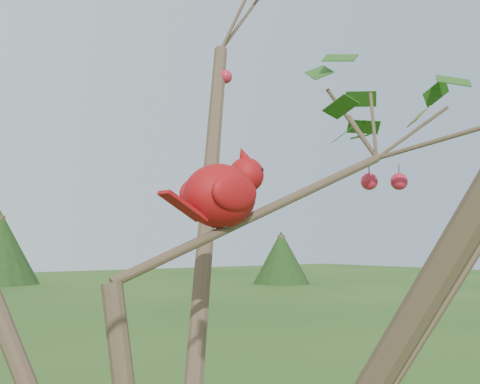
% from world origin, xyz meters
% --- Properties ---
extents(crabapple_tree, '(2.35, 2.05, 2.95)m').
position_xyz_m(crabapple_tree, '(0.03, -0.02, 2.12)').
color(crabapple_tree, '#423023').
rests_on(crabapple_tree, ground).
extents(cardinal, '(0.25, 0.13, 0.17)m').
position_xyz_m(cardinal, '(0.16, 0.08, 2.11)').
color(cardinal, '#AF0F11').
rests_on(cardinal, ground).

